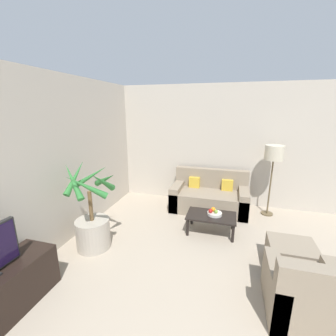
% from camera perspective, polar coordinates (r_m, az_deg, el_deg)
% --- Properties ---
extents(wall_back, '(7.77, 0.06, 2.70)m').
position_cam_1_polar(wall_back, '(5.27, 21.62, 4.87)').
color(wall_back, '#BCB2A3').
rests_on(wall_back, ground_plane).
extents(potted_palm, '(0.83, 0.84, 1.41)m').
position_cam_1_polar(potted_palm, '(3.83, -18.66, -12.96)').
color(potted_palm, '#ADA393').
rests_on(potted_palm, ground_plane).
extents(sofa_loveseat, '(1.62, 0.83, 0.85)m').
position_cam_1_polar(sofa_loveseat, '(5.07, 10.44, -7.26)').
color(sofa_loveseat, gray).
rests_on(sofa_loveseat, ground_plane).
extents(floor_lamp, '(0.36, 0.36, 1.47)m').
position_cam_1_polar(floor_lamp, '(4.93, 25.30, 2.79)').
color(floor_lamp, brown).
rests_on(floor_lamp, ground_plane).
extents(coffee_table, '(0.86, 0.52, 0.34)m').
position_cam_1_polar(coffee_table, '(4.16, 10.90, -12.21)').
color(coffee_table, black).
rests_on(coffee_table, ground_plane).
extents(fruit_bowl, '(0.26, 0.26, 0.05)m').
position_cam_1_polar(fruit_bowl, '(4.15, 11.74, -11.28)').
color(fruit_bowl, beige).
rests_on(fruit_bowl, coffee_table).
extents(apple_red, '(0.07, 0.07, 0.07)m').
position_cam_1_polar(apple_red, '(4.09, 10.74, -10.66)').
color(apple_red, red).
rests_on(apple_red, fruit_bowl).
extents(apple_green, '(0.06, 0.06, 0.06)m').
position_cam_1_polar(apple_green, '(4.10, 12.09, -10.76)').
color(apple_green, olive).
rests_on(apple_green, fruit_bowl).
extents(orange_fruit, '(0.08, 0.08, 0.08)m').
position_cam_1_polar(orange_fruit, '(4.16, 11.41, -10.23)').
color(orange_fruit, orange).
rests_on(orange_fruit, fruit_bowl).
extents(armchair, '(0.77, 0.77, 0.80)m').
position_cam_1_polar(armchair, '(3.09, 31.66, -25.72)').
color(armchair, gray).
rests_on(armchair, ground_plane).
extents(ottoman, '(0.61, 0.54, 0.37)m').
position_cam_1_polar(ottoman, '(3.77, 28.75, -18.94)').
color(ottoman, gray).
rests_on(ottoman, ground_plane).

